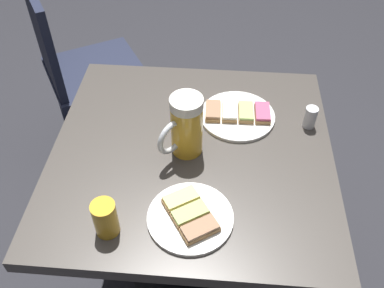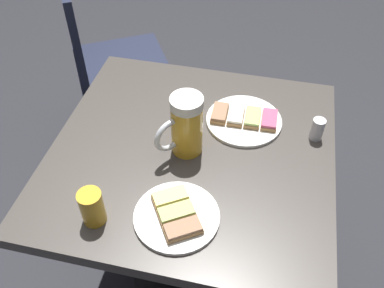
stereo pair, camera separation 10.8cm
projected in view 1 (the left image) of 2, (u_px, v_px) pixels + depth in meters
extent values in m
plane|color=#28282D|center=(192.00, 276.00, 1.60)|extent=(6.00, 6.00, 0.00)
cylinder|color=black|center=(192.00, 275.00, 1.60)|extent=(0.44, 0.44, 0.01)
cylinder|color=black|center=(192.00, 225.00, 1.35)|extent=(0.09, 0.09, 0.67)
cube|color=#423D38|center=(192.00, 154.00, 1.11)|extent=(0.74, 0.72, 0.04)
cylinder|color=white|center=(190.00, 218.00, 0.94)|extent=(0.20, 0.20, 0.01)
cube|color=#9E7547|center=(200.00, 230.00, 0.91)|extent=(0.09, 0.08, 0.01)
cube|color=#997051|center=(200.00, 228.00, 0.90)|extent=(0.09, 0.08, 0.01)
cube|color=#9E7547|center=(190.00, 215.00, 0.94)|extent=(0.09, 0.08, 0.01)
cube|color=#ADC66B|center=(190.00, 212.00, 0.93)|extent=(0.09, 0.08, 0.01)
cube|color=#9E7547|center=(181.00, 200.00, 0.96)|extent=(0.09, 0.08, 0.01)
cube|color=#EFE07A|center=(181.00, 198.00, 0.96)|extent=(0.09, 0.08, 0.01)
cylinder|color=white|center=(237.00, 116.00, 1.19)|extent=(0.21, 0.21, 0.01)
cube|color=#9E7547|center=(262.00, 114.00, 1.17)|extent=(0.04, 0.08, 0.01)
cube|color=#BC4C70|center=(263.00, 111.00, 1.17)|extent=(0.04, 0.08, 0.01)
cube|color=#9E7547|center=(246.00, 113.00, 1.18)|extent=(0.04, 0.08, 0.01)
cube|color=#ADC66B|center=(246.00, 111.00, 1.17)|extent=(0.04, 0.08, 0.01)
cube|color=#9E7547|center=(229.00, 113.00, 1.18)|extent=(0.04, 0.08, 0.01)
cube|color=white|center=(230.00, 110.00, 1.17)|extent=(0.04, 0.08, 0.01)
cube|color=#9E7547|center=(213.00, 112.00, 1.18)|extent=(0.04, 0.08, 0.01)
cube|color=#997051|center=(213.00, 109.00, 1.17)|extent=(0.04, 0.08, 0.01)
cylinder|color=gold|center=(187.00, 129.00, 1.05)|extent=(0.08, 0.08, 0.14)
cylinder|color=white|center=(187.00, 103.00, 0.99)|extent=(0.08, 0.08, 0.03)
torus|color=silver|center=(172.00, 137.00, 1.02)|extent=(0.07, 0.08, 0.09)
cylinder|color=gold|center=(105.00, 218.00, 0.90)|extent=(0.05, 0.05, 0.09)
cylinder|color=silver|center=(310.00, 117.00, 1.14)|extent=(0.03, 0.03, 0.06)
cylinder|color=#1E2338|center=(149.00, 124.00, 1.89)|extent=(0.03, 0.03, 0.42)
cylinder|color=#1E2338|center=(125.00, 85.00, 2.09)|extent=(0.03, 0.03, 0.42)
cylinder|color=#1E2338|center=(80.00, 146.00, 1.79)|extent=(0.03, 0.03, 0.42)
cylinder|color=#1E2338|center=(62.00, 103.00, 2.00)|extent=(0.03, 0.03, 0.42)
cube|color=#1E2338|center=(96.00, 72.00, 1.78)|extent=(0.52, 0.52, 0.04)
cube|color=#1E2338|center=(44.00, 39.00, 1.58)|extent=(0.20, 0.31, 0.38)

